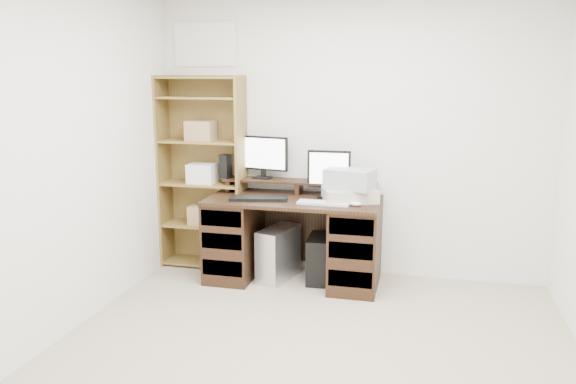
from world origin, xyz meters
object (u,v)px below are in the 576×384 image
at_px(monitor_wide, 263,155).
at_px(printer, 350,195).
at_px(desk, 294,238).
at_px(bookshelf, 203,171).
at_px(monitor_small, 329,172).
at_px(tower_silver, 279,253).
at_px(tower_black, 319,258).

distance_m(monitor_wide, printer, 0.91).
height_order(desk, printer, printer).
distance_m(desk, bookshelf, 1.09).
height_order(printer, bookshelf, bookshelf).
xyz_separation_m(desk, bookshelf, (-0.93, 0.21, 0.53)).
height_order(monitor_small, bookshelf, bookshelf).
distance_m(tower_silver, tower_black, 0.36).
bearing_deg(monitor_small, printer, -29.64).
bearing_deg(monitor_wide, printer, -4.81).
bearing_deg(tower_silver, bookshelf, -179.62).
relative_size(printer, bookshelf, 0.24).
bearing_deg(printer, monitor_small, 131.22).
bearing_deg(desk, bookshelf, 167.05).
distance_m(monitor_wide, tower_silver, 0.91).
distance_m(desk, tower_silver, 0.21).
relative_size(printer, tower_silver, 0.93).
height_order(monitor_small, printer, monitor_small).
xyz_separation_m(monitor_small, bookshelf, (-1.21, 0.09, -0.06)).
relative_size(desk, tower_black, 3.61).
relative_size(monitor_wide, tower_silver, 1.03).
bearing_deg(bookshelf, printer, -7.91).
bearing_deg(monitor_small, desk, -157.87).
xyz_separation_m(printer, tower_silver, (-0.63, -0.02, -0.57)).
bearing_deg(tower_black, printer, -8.78).
height_order(monitor_wide, monitor_small, monitor_wide).
relative_size(monitor_small, tower_silver, 0.87).
xyz_separation_m(desk, monitor_wide, (-0.35, 0.25, 0.70)).
distance_m(printer, tower_black, 0.66).
bearing_deg(monitor_wide, desk, -24.89).
distance_m(monitor_wide, bookshelf, 0.60).
height_order(desk, monitor_small, monitor_small).
relative_size(monitor_wide, bookshelf, 0.27).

